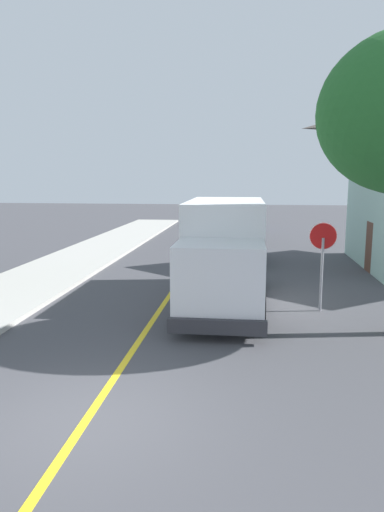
% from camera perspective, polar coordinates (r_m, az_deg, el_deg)
% --- Properties ---
extents(ground_plane, '(120.00, 120.00, 0.00)m').
position_cam_1_polar(ground_plane, '(8.31, -12.93, -19.12)').
color(ground_plane, '#424247').
extents(centre_line_yellow, '(0.16, 56.00, 0.01)m').
position_cam_1_polar(centre_line_yellow, '(17.47, -1.80, -3.41)').
color(centre_line_yellow, gold).
rests_on(centre_line_yellow, ground).
extents(box_truck, '(2.46, 7.20, 3.20)m').
position_cam_1_polar(box_truck, '(14.72, 4.00, 1.08)').
color(box_truck, white).
rests_on(box_truck, ground).
extents(parked_car_near, '(1.92, 4.45, 1.67)m').
position_cam_1_polar(parked_car_near, '(22.15, 5.76, 1.42)').
color(parked_car_near, '#B7B7BC').
rests_on(parked_car_near, ground).
extents(parked_car_mid, '(2.01, 4.48, 1.67)m').
position_cam_1_polar(parked_car_mid, '(29.41, 4.98, 3.48)').
color(parked_car_mid, black).
rests_on(parked_car_mid, ground).
extents(parked_car_far, '(2.01, 4.48, 1.67)m').
position_cam_1_polar(parked_car_far, '(36.35, 5.80, 4.66)').
color(parked_car_far, '#2D4793').
rests_on(parked_car_far, ground).
extents(stop_sign, '(0.80, 0.10, 2.65)m').
position_cam_1_polar(stop_sign, '(14.18, 15.70, 0.77)').
color(stop_sign, gray).
rests_on(stop_sign, ground).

